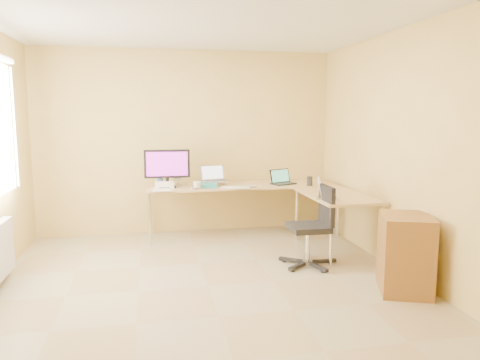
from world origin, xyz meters
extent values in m
plane|color=tan|center=(0.00, 0.00, 0.00)|extent=(4.50, 4.50, 0.00)
plane|color=white|center=(0.00, 0.00, 2.60)|extent=(4.50, 4.50, 0.00)
plane|color=#E6BC6A|center=(0.00, 2.25, 1.30)|extent=(4.50, 0.00, 4.50)
plane|color=#E6BC6A|center=(0.00, -2.25, 1.30)|extent=(4.50, 0.00, 4.50)
plane|color=#E6BC6A|center=(2.10, 0.00, 1.30)|extent=(0.00, 4.50, 4.50)
cube|color=tan|center=(0.72, 1.85, 0.36)|extent=(2.65, 0.70, 0.73)
cube|color=tan|center=(1.70, 0.85, 0.36)|extent=(0.70, 1.30, 0.73)
cube|color=black|center=(-0.31, 1.75, 0.99)|extent=(0.60, 0.21, 0.51)
cube|color=teal|center=(0.25, 1.73, 0.75)|extent=(0.25, 0.31, 0.05)
cube|color=silver|center=(0.34, 1.85, 0.89)|extent=(0.39, 0.33, 0.22)
cube|color=black|center=(1.30, 1.75, 0.83)|extent=(0.40, 0.35, 0.21)
cube|color=white|center=(0.57, 1.55, 0.74)|extent=(0.39, 0.20, 0.02)
ellipsoid|color=beige|center=(0.83, 1.55, 0.75)|extent=(0.12, 0.10, 0.04)
imported|color=silver|center=(0.07, 1.55, 0.78)|extent=(0.12, 0.12, 0.10)
cylinder|color=silver|center=(0.03, 1.55, 0.74)|extent=(0.14, 0.14, 0.03)
cylinder|color=#3660B4|center=(-0.40, 1.80, 0.85)|extent=(0.09, 0.09, 0.25)
cube|color=white|center=(-0.40, 1.61, 0.73)|extent=(0.25, 0.34, 0.01)
cube|color=white|center=(-0.34, 1.76, 0.78)|extent=(0.26, 0.20, 0.09)
cylinder|color=white|center=(-0.16, 1.88, 0.86)|extent=(0.27, 0.27, 0.26)
cylinder|color=#2A2525|center=(1.61, 1.55, 0.79)|extent=(0.09, 0.09, 0.12)
cube|color=silver|center=(1.50, 0.59, 0.83)|extent=(0.38, 0.35, 0.21)
cube|color=black|center=(1.19, 0.41, 0.50)|extent=(0.55, 0.55, 0.92)
cube|color=brown|center=(1.85, -0.50, 0.36)|extent=(0.62, 0.68, 0.78)
camera|label=1|loc=(-0.54, -4.36, 1.70)|focal=34.38mm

